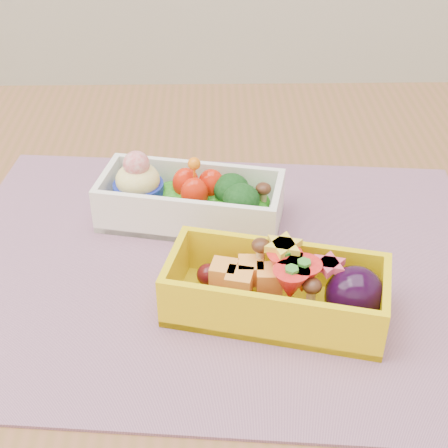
{
  "coord_description": "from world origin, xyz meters",
  "views": [
    {
      "loc": [
        -0.0,
        -0.42,
        1.1
      ],
      "look_at": [
        0.01,
        0.02,
        0.79
      ],
      "focal_mm": 52.42,
      "sensor_mm": 36.0,
      "label": 1
    }
  ],
  "objects_px": {
    "placemat": "(215,265)",
    "bento_yellow": "(281,289)",
    "bento_white": "(190,200)",
    "table": "(216,359)"
  },
  "relations": [
    {
      "from": "placemat",
      "to": "bento_yellow",
      "type": "bearing_deg",
      "value": -51.22
    },
    {
      "from": "placemat",
      "to": "bento_yellow",
      "type": "height_order",
      "value": "bento_yellow"
    },
    {
      "from": "placemat",
      "to": "bento_yellow",
      "type": "xyz_separation_m",
      "value": [
        0.05,
        -0.06,
        0.02
      ]
    },
    {
      "from": "bento_white",
      "to": "bento_yellow",
      "type": "height_order",
      "value": "bento_white"
    },
    {
      "from": "bento_white",
      "to": "bento_yellow",
      "type": "bearing_deg",
      "value": -48.71
    },
    {
      "from": "table",
      "to": "bento_yellow",
      "type": "height_order",
      "value": "bento_yellow"
    },
    {
      "from": "bento_yellow",
      "to": "placemat",
      "type": "bearing_deg",
      "value": 142.64
    },
    {
      "from": "bento_white",
      "to": "placemat",
      "type": "bearing_deg",
      "value": -59.22
    },
    {
      "from": "bento_white",
      "to": "bento_yellow",
      "type": "xyz_separation_m",
      "value": [
        0.07,
        -0.13,
        0.0
      ]
    },
    {
      "from": "table",
      "to": "placemat",
      "type": "distance_m",
      "value": 0.1
    }
  ]
}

